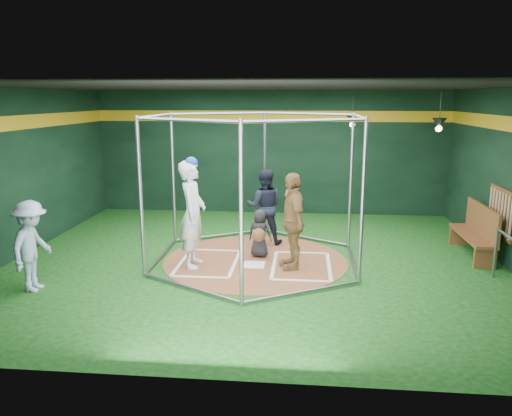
# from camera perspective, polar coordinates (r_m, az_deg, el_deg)

# --- Properties ---
(room_shell) EXTENTS (10.10, 9.10, 3.53)m
(room_shell) POSITION_cam_1_polar(r_m,az_deg,el_deg) (9.99, -0.05, 3.55)
(room_shell) COLOR #0D3C0E
(room_shell) RESTS_ON ground
(clay_disc) EXTENTS (3.80, 3.80, 0.01)m
(clay_disc) POSITION_cam_1_polar(r_m,az_deg,el_deg) (10.40, -0.05, -6.02)
(clay_disc) COLOR brown
(clay_disc) RESTS_ON ground
(home_plate) EXTENTS (0.43, 0.43, 0.01)m
(home_plate) POSITION_cam_1_polar(r_m,az_deg,el_deg) (10.11, -0.22, -6.49)
(home_plate) COLOR white
(home_plate) RESTS_ON clay_disc
(batter_box_left) EXTENTS (1.17, 1.77, 0.01)m
(batter_box_left) POSITION_cam_1_polar(r_m,az_deg,el_deg) (10.29, -5.49, -6.21)
(batter_box_left) COLOR white
(batter_box_left) RESTS_ON clay_disc
(batter_box_right) EXTENTS (1.17, 1.77, 0.01)m
(batter_box_right) POSITION_cam_1_polar(r_m,az_deg,el_deg) (10.11, 5.21, -6.54)
(batter_box_right) COLOR white
(batter_box_right) RESTS_ON clay_disc
(batting_cage) EXTENTS (4.05, 4.67, 3.00)m
(batting_cage) POSITION_cam_1_polar(r_m,az_deg,el_deg) (10.02, -0.06, 2.11)
(batting_cage) COLOR gray
(batting_cage) RESTS_ON ground
(bat_rack) EXTENTS (0.07, 1.25, 0.98)m
(bat_rack) POSITION_cam_1_polar(r_m,az_deg,el_deg) (11.18, 26.17, -0.45)
(bat_rack) COLOR brown
(bat_rack) RESTS_ON room_shell
(pendant_lamp_near) EXTENTS (0.34, 0.34, 0.90)m
(pendant_lamp_near) POSITION_cam_1_polar(r_m,az_deg,el_deg) (13.48, 10.97, 9.86)
(pendant_lamp_near) COLOR black
(pendant_lamp_near) RESTS_ON room_shell
(pendant_lamp_far) EXTENTS (0.34, 0.34, 0.90)m
(pendant_lamp_far) POSITION_cam_1_polar(r_m,az_deg,el_deg) (12.21, 20.21, 9.08)
(pendant_lamp_far) COLOR black
(pendant_lamp_far) RESTS_ON room_shell
(batter_figure) EXTENTS (0.53, 0.79, 2.19)m
(batter_figure) POSITION_cam_1_polar(r_m,az_deg,el_deg) (9.86, -7.26, -0.59)
(batter_figure) COLOR silver
(batter_figure) RESTS_ON clay_disc
(visitor_leopard) EXTENTS (0.75, 1.20, 1.90)m
(visitor_leopard) POSITION_cam_1_polar(r_m,az_deg,el_deg) (9.74, 4.17, -1.48)
(visitor_leopard) COLOR tan
(visitor_leopard) RESTS_ON clay_disc
(catcher_figure) EXTENTS (0.55, 0.60, 1.02)m
(catcher_figure) POSITION_cam_1_polar(r_m,az_deg,el_deg) (10.47, 0.42, -2.90)
(catcher_figure) COLOR black
(catcher_figure) RESTS_ON clay_disc
(umpire) EXTENTS (0.84, 0.66, 1.73)m
(umpire) POSITION_cam_1_polar(r_m,az_deg,el_deg) (11.39, 0.97, 0.18)
(umpire) COLOR black
(umpire) RESTS_ON clay_disc
(bystander_blue) EXTENTS (0.60, 1.04, 1.60)m
(bystander_blue) POSITION_cam_1_polar(r_m,az_deg,el_deg) (9.46, -24.26, -3.99)
(bystander_blue) COLOR #A0BBD4
(bystander_blue) RESTS_ON ground
(dugout_bench) EXTENTS (0.44, 1.90, 1.11)m
(dugout_bench) POSITION_cam_1_polar(r_m,az_deg,el_deg) (11.56, 23.92, -2.33)
(dugout_bench) COLOR brown
(dugout_bench) RESTS_ON ground
(steel_railing) EXTENTS (0.05, 1.11, 0.96)m
(steel_railing) POSITION_cam_1_polar(r_m,az_deg,el_deg) (9.83, 26.80, -4.62)
(steel_railing) COLOR gray
(steel_railing) RESTS_ON ground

